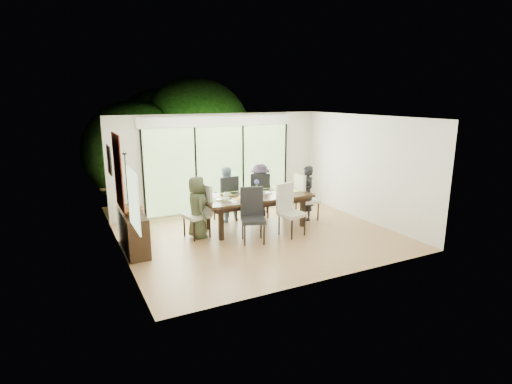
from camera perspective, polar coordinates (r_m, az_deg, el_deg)
name	(u,v)px	position (r m, az deg, el deg)	size (l,w,h in m)	color
floor	(261,237)	(9.25, 0.70, -6.39)	(6.00, 5.00, 0.01)	brown
ceiling	(261,117)	(8.71, 0.75, 10.63)	(6.00, 5.00, 0.01)	white
wall_back	(219,163)	(11.13, -5.25, 4.17)	(6.00, 0.02, 2.70)	silver
wall_front	(330,206)	(6.81, 10.51, -1.96)	(6.00, 0.02, 2.70)	silver
wall_left	(120,193)	(7.99, -18.82, -0.19)	(0.02, 5.00, 2.70)	silver
wall_right	(365,168)	(10.59, 15.36, 3.27)	(0.02, 5.00, 2.70)	silver
glass_doors	(220,168)	(11.12, -5.16, 3.38)	(4.20, 0.02, 2.30)	#598C3F
blinds_header	(219,121)	(10.96, -5.29, 10.08)	(4.40, 0.06, 0.28)	white
mullion_a	(143,175)	(10.54, -15.82, 2.36)	(0.05, 0.04, 2.30)	black
mullion_b	(196,170)	(10.88, -8.57, 3.06)	(0.05, 0.04, 2.30)	black
mullion_c	(243,166)	(11.38, -1.86, 3.66)	(0.05, 0.04, 2.30)	black
mullion_d	(285,163)	(12.03, 4.21, 4.17)	(0.05, 0.04, 2.30)	black
side_window	(133,200)	(6.80, -17.11, -1.06)	(0.02, 0.90, 1.00)	#8CAD7F
deck	(210,204)	(12.24, -6.65, -1.72)	(6.00, 1.80, 0.10)	#4E3321
rail_top	(200,180)	(12.84, -7.96, 1.71)	(6.00, 0.08, 0.06)	#503522
foliage_left	(135,152)	(13.22, -16.95, 5.51)	(3.20, 3.20, 3.20)	#14380F
foliage_mid	(195,136)	(14.28, -8.70, 7.94)	(4.00, 4.00, 4.00)	#14380F
foliage_right	(251,151)	(14.28, -0.69, 5.91)	(2.80, 2.80, 2.80)	#14380F
foliage_far	(162,140)	(14.70, -13.27, 7.19)	(3.60, 3.60, 3.60)	#14380F
table_top	(256,196)	(9.63, -0.05, -0.62)	(2.64, 1.21, 0.07)	black
table_apron	(256,200)	(9.65, -0.05, -1.19)	(2.42, 0.99, 0.11)	black
table_leg_fl	(221,224)	(8.94, -5.02, -4.54)	(0.10, 0.10, 0.76)	black
table_leg_fr	(303,212)	(9.90, 6.68, -2.79)	(0.10, 0.10, 0.76)	black
table_leg_bl	(208,214)	(9.71, -6.91, -3.13)	(0.10, 0.10, 0.76)	black
table_leg_br	(285,203)	(10.60, 4.13, -1.64)	(0.10, 0.10, 0.76)	black
chair_left_end	(196,212)	(9.13, -8.50, -2.79)	(0.51, 0.51, 1.21)	beige
chair_right_end	(307,197)	(10.42, 7.34, -0.71)	(0.51, 0.51, 1.21)	silver
chair_far_left	(225,198)	(10.25, -4.44, -0.88)	(0.51, 0.51, 1.21)	black
chair_far_right	(260,194)	(10.65, 0.54, -0.28)	(0.51, 0.51, 1.21)	black
chair_near_left	(253,216)	(8.71, -0.42, -3.42)	(0.51, 0.51, 1.21)	black
chair_near_right	(292,210)	(9.18, 5.19, -2.59)	(0.51, 0.51, 1.21)	beige
person_left_end	(197,207)	(9.11, -8.41, -2.14)	(0.66, 0.42, 1.42)	#3D452E
person_right_end	(307,193)	(10.38, 7.27, -0.17)	(0.66, 0.42, 1.42)	black
person_far_left	(225,194)	(10.20, -4.40, -0.33)	(0.66, 0.42, 1.42)	#7B99B2
person_far_right	(260,190)	(10.61, 0.59, 0.24)	(0.66, 0.42, 1.42)	#292031
placemat_left	(219,199)	(9.25, -5.32, -1.05)	(0.48, 0.35, 0.01)	#7EA53B
placemat_right	(289,191)	(10.07, 4.79, 0.17)	(0.48, 0.35, 0.01)	#9AC446
placemat_far_l	(232,193)	(9.79, -3.46, -0.20)	(0.48, 0.35, 0.01)	#87B23F
placemat_far_r	(268,189)	(10.21, 1.70, 0.40)	(0.48, 0.35, 0.01)	#8EC144
placemat_paper	(240,200)	(9.13, -2.29, -1.19)	(0.48, 0.35, 0.01)	white
tablet_far_l	(237,193)	(9.78, -2.80, -0.14)	(0.29, 0.20, 0.01)	black
tablet_far_r	(267,189)	(10.15, 1.59, 0.36)	(0.26, 0.19, 0.01)	black
papers	(282,192)	(9.90, 3.70, -0.04)	(0.33, 0.24, 0.00)	white
platter_base	(240,200)	(9.12, -2.29, -1.09)	(0.29, 0.29, 0.03)	white
platter_snacks	(240,199)	(9.12, -2.29, -0.97)	(0.22, 0.22, 0.02)	orange
vase	(257,192)	(9.67, 0.08, 0.04)	(0.09, 0.09, 0.13)	silver
hyacinth_stems	(257,186)	(9.64, 0.08, 0.81)	(0.04, 0.04, 0.18)	#337226
hyacinth_blooms	(257,182)	(9.62, 0.08, 1.45)	(0.12, 0.12, 0.12)	#4953B6
laptop	(225,199)	(9.19, -4.51, -1.05)	(0.36, 0.23, 0.03)	silver
cup_a	(226,195)	(9.46, -4.25, -0.38)	(0.14, 0.14, 0.11)	white
cup_b	(263,193)	(9.59, 1.02, -0.17)	(0.11, 0.11, 0.10)	white
cup_c	(282,189)	(10.07, 3.77, 0.47)	(0.14, 0.14, 0.11)	white
book	(264,193)	(9.77, 1.13, -0.15)	(0.18, 0.25, 0.02)	white
sideboard	(133,231)	(8.70, -17.16, -5.39)	(0.41, 1.47, 0.83)	black
bowl	(132,211)	(8.47, -17.26, -2.60)	(0.44, 0.44, 0.11)	brown
candlestick_base	(129,207)	(8.91, -17.74, -2.09)	(0.09, 0.09, 0.04)	black
candlestick_shaft	(127,181)	(8.78, -18.01, 1.55)	(0.02, 0.02, 1.15)	black
candlestick_pan	(124,154)	(8.69, -18.28, 5.22)	(0.09, 0.09, 0.03)	black
candle	(124,151)	(8.68, -18.31, 5.58)	(0.03, 0.03, 0.09)	silver
tapestry	(118,172)	(8.31, -19.13, 2.77)	(0.02, 1.00, 1.50)	maroon
art_frame	(109,160)	(9.58, -20.25, 4.31)	(0.03, 0.55, 0.65)	black
art_canvas	(110,160)	(9.58, -20.13, 4.32)	(0.01, 0.45, 0.55)	#17444B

